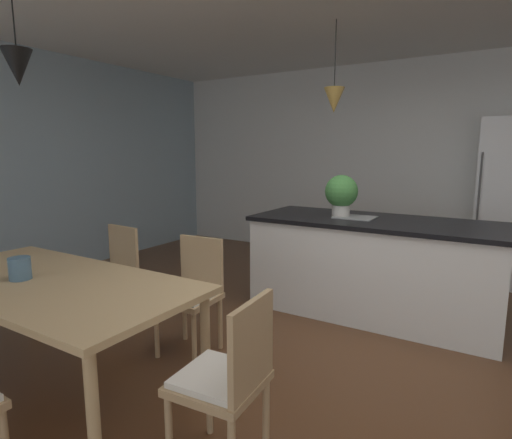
{
  "coord_description": "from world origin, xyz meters",
  "views": [
    {
      "loc": [
        0.79,
        -2.6,
        1.52
      ],
      "look_at": [
        -0.82,
        0.02,
        1.01
      ],
      "focal_mm": 29.14,
      "sensor_mm": 36.0,
      "label": 1
    }
  ],
  "objects_px": {
    "potted_plant_on_island": "(341,193)",
    "dining_table": "(49,289)",
    "kitchen_island": "(373,266)",
    "refrigerator": "(512,203)",
    "chair_far_right": "(192,291)",
    "chair_far_left": "(112,273)",
    "vase_on_dining_table": "(20,268)",
    "chair_kitchen_end": "(228,377)"
  },
  "relations": [
    {
      "from": "chair_far_right",
      "to": "refrigerator",
      "type": "distance_m",
      "value": 3.77
    },
    {
      "from": "chair_far_left",
      "to": "refrigerator",
      "type": "height_order",
      "value": "refrigerator"
    },
    {
      "from": "kitchen_island",
      "to": "refrigerator",
      "type": "bearing_deg",
      "value": 57.47
    },
    {
      "from": "chair_kitchen_end",
      "to": "chair_far_left",
      "type": "bearing_deg",
      "value": 155.12
    },
    {
      "from": "chair_kitchen_end",
      "to": "chair_far_right",
      "type": "bearing_deg",
      "value": 137.58
    },
    {
      "from": "chair_kitchen_end",
      "to": "refrigerator",
      "type": "bearing_deg",
      "value": 74.67
    },
    {
      "from": "dining_table",
      "to": "chair_far_left",
      "type": "height_order",
      "value": "chair_far_left"
    },
    {
      "from": "chair_kitchen_end",
      "to": "potted_plant_on_island",
      "type": "height_order",
      "value": "potted_plant_on_island"
    },
    {
      "from": "chair_kitchen_end",
      "to": "chair_far_left",
      "type": "height_order",
      "value": "same"
    },
    {
      "from": "chair_far_left",
      "to": "kitchen_island",
      "type": "bearing_deg",
      "value": 38.33
    },
    {
      "from": "kitchen_island",
      "to": "potted_plant_on_island",
      "type": "height_order",
      "value": "potted_plant_on_island"
    },
    {
      "from": "dining_table",
      "to": "chair_far_right",
      "type": "height_order",
      "value": "chair_far_right"
    },
    {
      "from": "dining_table",
      "to": "chair_far_right",
      "type": "bearing_deg",
      "value": 62.11
    },
    {
      "from": "kitchen_island",
      "to": "potted_plant_on_island",
      "type": "distance_m",
      "value": 0.74
    },
    {
      "from": "potted_plant_on_island",
      "to": "chair_far_right",
      "type": "bearing_deg",
      "value": -112.95
    },
    {
      "from": "chair_far_left",
      "to": "refrigerator",
      "type": "relative_size",
      "value": 0.46
    },
    {
      "from": "chair_far_right",
      "to": "vase_on_dining_table",
      "type": "height_order",
      "value": "chair_far_right"
    },
    {
      "from": "potted_plant_on_island",
      "to": "vase_on_dining_table",
      "type": "xyz_separation_m",
      "value": [
        -1.23,
        -2.41,
        -0.33
      ]
    },
    {
      "from": "chair_kitchen_end",
      "to": "kitchen_island",
      "type": "height_order",
      "value": "kitchen_island"
    },
    {
      "from": "chair_far_left",
      "to": "vase_on_dining_table",
      "type": "bearing_deg",
      "value": -72.4
    },
    {
      "from": "vase_on_dining_table",
      "to": "kitchen_island",
      "type": "bearing_deg",
      "value": 57.03
    },
    {
      "from": "refrigerator",
      "to": "chair_far_right",
      "type": "bearing_deg",
      "value": -122.78
    },
    {
      "from": "kitchen_island",
      "to": "potted_plant_on_island",
      "type": "bearing_deg",
      "value": 180.0
    },
    {
      "from": "vase_on_dining_table",
      "to": "potted_plant_on_island",
      "type": "bearing_deg",
      "value": 62.99
    },
    {
      "from": "kitchen_island",
      "to": "dining_table",
      "type": "bearing_deg",
      "value": -121.22
    },
    {
      "from": "potted_plant_on_island",
      "to": "dining_table",
      "type": "bearing_deg",
      "value": -114.81
    },
    {
      "from": "chair_far_right",
      "to": "kitchen_island",
      "type": "bearing_deg",
      "value": 56.94
    },
    {
      "from": "refrigerator",
      "to": "potted_plant_on_island",
      "type": "distance_m",
      "value": 2.19
    },
    {
      "from": "chair_kitchen_end",
      "to": "refrigerator",
      "type": "height_order",
      "value": "refrigerator"
    },
    {
      "from": "dining_table",
      "to": "potted_plant_on_island",
      "type": "relative_size",
      "value": 5.07
    },
    {
      "from": "chair_far_right",
      "to": "chair_far_left",
      "type": "xyz_separation_m",
      "value": [
        -0.9,
        -0.0,
        0.0
      ]
    },
    {
      "from": "chair_far_right",
      "to": "chair_kitchen_end",
      "type": "height_order",
      "value": "same"
    },
    {
      "from": "chair_far_left",
      "to": "potted_plant_on_island",
      "type": "height_order",
      "value": "potted_plant_on_island"
    },
    {
      "from": "dining_table",
      "to": "kitchen_island",
      "type": "relative_size",
      "value": 0.9
    },
    {
      "from": "kitchen_island",
      "to": "vase_on_dining_table",
      "type": "bearing_deg",
      "value": -122.97
    },
    {
      "from": "chair_kitchen_end",
      "to": "chair_far_left",
      "type": "distance_m",
      "value": 2.02
    },
    {
      "from": "kitchen_island",
      "to": "potted_plant_on_island",
      "type": "relative_size",
      "value": 5.61
    },
    {
      "from": "chair_far_right",
      "to": "kitchen_island",
      "type": "relative_size",
      "value": 0.39
    },
    {
      "from": "dining_table",
      "to": "vase_on_dining_table",
      "type": "bearing_deg",
      "value": -151.21
    },
    {
      "from": "chair_far_right",
      "to": "potted_plant_on_island",
      "type": "distance_m",
      "value": 1.72
    },
    {
      "from": "chair_far_left",
      "to": "potted_plant_on_island",
      "type": "xyz_separation_m",
      "value": [
        1.52,
        1.47,
        0.65
      ]
    },
    {
      "from": "refrigerator",
      "to": "vase_on_dining_table",
      "type": "bearing_deg",
      "value": -122.79
    }
  ]
}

